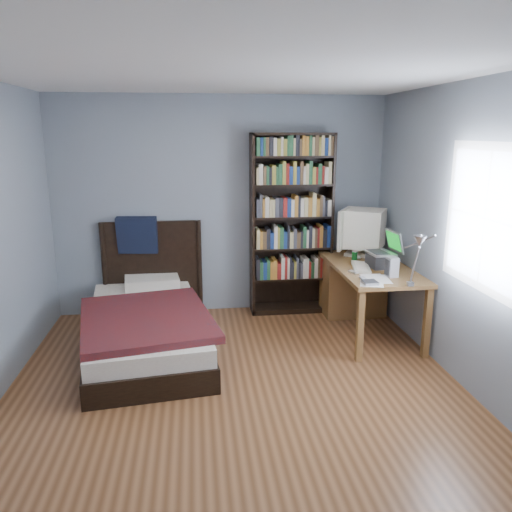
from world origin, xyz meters
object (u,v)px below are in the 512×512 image
desk (357,283)px  speaker (392,267)px  laptop (381,257)px  keyboard (361,267)px  desk_lamp (419,246)px  soda_can (355,256)px  bookshelf (291,225)px  bed (147,321)px  crt_monitor (361,229)px

desk → speaker: (0.06, -0.83, 0.41)m
desk → laptop: size_ratio=3.87×
keyboard → desk_lamp: bearing=-68.4°
soda_can → bookshelf: bookshelf is taller
desk → keyboard: (-0.14, -0.50, 0.33)m
bed → desk: bearing=11.7°
keyboard → bookshelf: bookshelf is taller
bookshelf → bed: bookshelf is taller
desk → bed: bed is taller
bookshelf → desk_lamp: bearing=-68.3°
desk_lamp → speaker: (0.05, 0.63, -0.35)m
desk_lamp → bookshelf: 1.93m
speaker → bookshelf: 1.41m
speaker → soda_can: (-0.17, 0.62, -0.04)m
keyboard → soda_can: (0.03, 0.30, 0.04)m
bed → desk_lamp: bearing=-22.9°
desk → bookshelf: (-0.71, 0.33, 0.63)m
soda_can → bed: bearing=-172.9°
keyboard → bookshelf: size_ratio=0.20×
desk → crt_monitor: size_ratio=2.29×
bed → keyboard: bearing=-0.6°
soda_can → bookshelf: (-0.60, 0.54, 0.26)m
crt_monitor → speaker: 0.91m
crt_monitor → desk_lamp: desk_lamp is taller
speaker → soda_can: size_ratio=1.79×
desk → desk_lamp: (0.01, -1.46, 0.76)m
desk_lamp → bed: desk_lamp is taller
keyboard → speaker: (0.20, -0.33, 0.08)m
desk_lamp → laptop: bearing=85.5°
desk → keyboard: bearing=-105.4°
crt_monitor → laptop: size_ratio=1.69×
bookshelf → speaker: bearing=-56.5°
bookshelf → bed: bearing=-153.2°
speaker → bookshelf: bearing=114.7°
bookshelf → bed: size_ratio=0.91×
desk → keyboard: size_ratio=3.54×
desk_lamp → speaker: size_ratio=2.89×
desk_lamp → soda_can: 1.32m
desk_lamp → keyboard: 1.06m
desk → speaker: speaker is taller
keyboard → soda_can: soda_can is taller
soda_can → laptop: bearing=-53.1°
desk_lamp → soda_can: (-0.12, 1.25, -0.39)m
desk_lamp → soda_can: bearing=95.4°
desk → desk_lamp: desk_lamp is taller
crt_monitor → soda_can: 0.39m
crt_monitor → soda_can: crt_monitor is taller
laptop → keyboard: 0.25m
speaker → bed: (-2.37, 0.35, -0.57)m
keyboard → bookshelf: (-0.57, 0.83, 0.30)m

